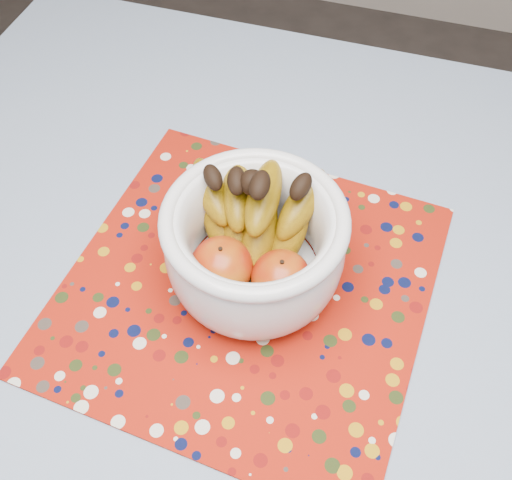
% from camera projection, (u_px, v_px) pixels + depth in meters
% --- Properties ---
extents(table, '(1.20, 1.20, 0.75)m').
position_uv_depth(table, '(274.00, 413.00, 0.75)').
color(table, brown).
rests_on(table, ground).
extents(tablecloth, '(1.32, 1.32, 0.01)m').
position_uv_depth(tablecloth, '(276.00, 388.00, 0.69)').
color(tablecloth, slate).
rests_on(tablecloth, table).
extents(placemat, '(0.47, 0.47, 0.00)m').
position_uv_depth(placemat, '(247.00, 286.00, 0.76)').
color(placemat, '#961508').
rests_on(placemat, tablecloth).
extents(fruit_bowl, '(0.24, 0.22, 0.17)m').
position_uv_depth(fruit_bowl, '(252.00, 236.00, 0.71)').
color(fruit_bowl, white).
rests_on(fruit_bowl, placemat).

